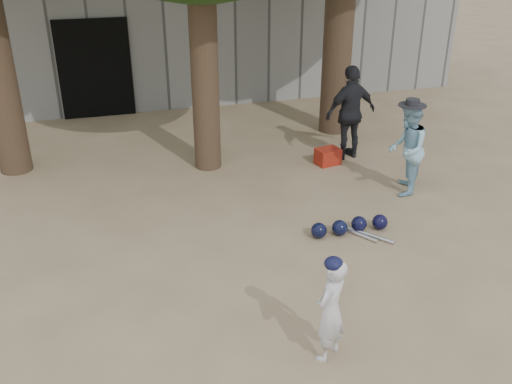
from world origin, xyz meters
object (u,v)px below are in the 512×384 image
object	(u,v)px
spectator_dark	(351,113)
red_bag	(328,156)
boy_player	(331,310)
spectator_blue	(407,149)

from	to	relation	value
spectator_dark	red_bag	world-z (taller)	spectator_dark
boy_player	spectator_dark	bearing A→B (deg)	-153.70
boy_player	spectator_dark	size ratio (longest dim) A/B	0.66
boy_player	red_bag	bearing A→B (deg)	-149.79
spectator_blue	spectator_dark	world-z (taller)	spectator_dark
spectator_dark	boy_player	bearing A→B (deg)	54.25
spectator_blue	red_bag	bearing A→B (deg)	-122.87
spectator_blue	red_bag	xyz separation A→B (m)	(-0.73, 1.48, -0.62)
boy_player	red_bag	world-z (taller)	boy_player
spectator_blue	spectator_dark	distance (m)	1.71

